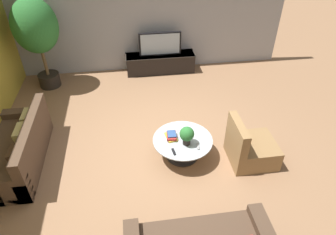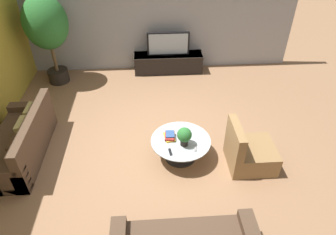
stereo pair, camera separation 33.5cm
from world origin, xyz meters
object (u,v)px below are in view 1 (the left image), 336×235
television (160,44)px  armchair_wicker (250,148)px  couch_by_wall (19,150)px  potted_palm_tall (36,30)px  coffee_table (182,144)px  media_console (160,63)px  potted_plant_tabletop (187,135)px

television → armchair_wicker: 3.80m
couch_by_wall → armchair_wicker: 4.10m
couch_by_wall → potted_palm_tall: bearing=179.0°
television → couch_by_wall: 4.24m
potted_palm_tall → coffee_table: bearing=-46.2°
couch_by_wall → potted_palm_tall: 2.95m
couch_by_wall → media_console: bearing=136.5°
television → coffee_table: television is taller
coffee_table → potted_palm_tall: size_ratio=0.50×
potted_plant_tabletop → television: bearing=90.7°
armchair_wicker → couch_by_wall: bearing=82.7°
armchair_wicker → coffee_table: bearing=77.4°
potted_palm_tall → armchair_wicker: bearing=-38.8°
coffee_table → potted_plant_tabletop: (0.04, -0.12, 0.32)m
coffee_table → potted_palm_tall: (-2.85, 2.97, 1.17)m
media_console → armchair_wicker: 3.76m
media_console → armchair_wicker: armchair_wicker is taller
potted_palm_tall → potted_plant_tabletop: size_ratio=6.15×
couch_by_wall → potted_plant_tabletop: bearing=82.7°
armchair_wicker → potted_palm_tall: bearing=51.2°
media_console → television: (-0.00, -0.00, 0.54)m
media_console → couch_by_wall: bearing=-133.5°
television → coffee_table: 3.35m
potted_plant_tabletop → potted_palm_tall: bearing=133.1°
television → couch_by_wall: (-2.90, -3.05, -0.51)m
armchair_wicker → television: bearing=18.2°
potted_palm_tall → media_console: bearing=6.9°
couch_by_wall → armchair_wicker: armchair_wicker is taller
television → couch_by_wall: bearing=-133.5°
television → potted_palm_tall: (-2.85, -0.34, 0.66)m
coffee_table → potted_plant_tabletop: 0.35m
armchair_wicker → potted_plant_tabletop: size_ratio=2.44×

